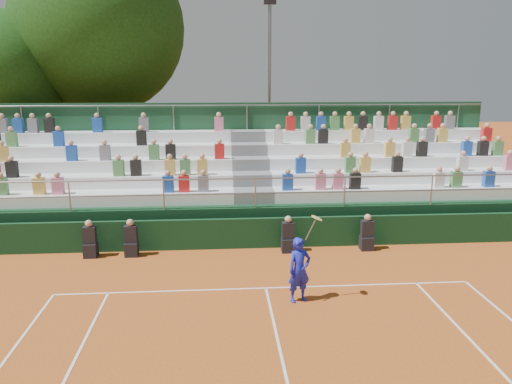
{
  "coord_description": "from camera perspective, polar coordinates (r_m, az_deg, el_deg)",
  "views": [
    {
      "loc": [
        -1.19,
        -12.22,
        5.54
      ],
      "look_at": [
        0.0,
        3.5,
        1.8
      ],
      "focal_mm": 35.0,
      "sensor_mm": 36.0,
      "label": 1
    }
  ],
  "objects": [
    {
      "name": "ground",
      "position": [
        13.47,
        1.14,
        -10.94
      ],
      "size": [
        90.0,
        90.0,
        0.0
      ],
      "primitive_type": "plane",
      "color": "#B8571E",
      "rests_on": "ground"
    },
    {
      "name": "courtside_wall",
      "position": [
        16.27,
        0.08,
        -4.7
      ],
      "size": [
        20.0,
        0.15,
        1.0
      ],
      "primitive_type": "cube",
      "color": "black",
      "rests_on": "ground"
    },
    {
      "name": "line_officials",
      "position": [
        15.8,
        -4.04,
        -5.37
      ],
      "size": [
        9.12,
        0.4,
        1.19
      ],
      "color": "black",
      "rests_on": "ground"
    },
    {
      "name": "grandstand",
      "position": [
        19.22,
        -0.64,
        -0.08
      ],
      "size": [
        20.0,
        5.2,
        4.4
      ],
      "color": "black",
      "rests_on": "ground"
    },
    {
      "name": "tennis_player",
      "position": [
        12.5,
        4.98,
        -8.84
      ],
      "size": [
        0.88,
        0.57,
        2.22
      ],
      "color": "#1923C2",
      "rests_on": "ground"
    },
    {
      "name": "tree_west",
      "position": [
        25.79,
        -26.86,
        11.78
      ],
      "size": [
        5.79,
        5.79,
        8.38
      ],
      "color": "#3A2415",
      "rests_on": "ground"
    },
    {
      "name": "tree_east",
      "position": [
        25.81,
        -17.5,
        17.4
      ],
      "size": [
        8.0,
        8.0,
        11.64
      ],
      "color": "#3A2415",
      "rests_on": "ground"
    },
    {
      "name": "floodlight_mast",
      "position": [
        25.76,
        1.55,
        12.78
      ],
      "size": [
        0.6,
        0.25,
        9.2
      ],
      "color": "gray",
      "rests_on": "ground"
    }
  ]
}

